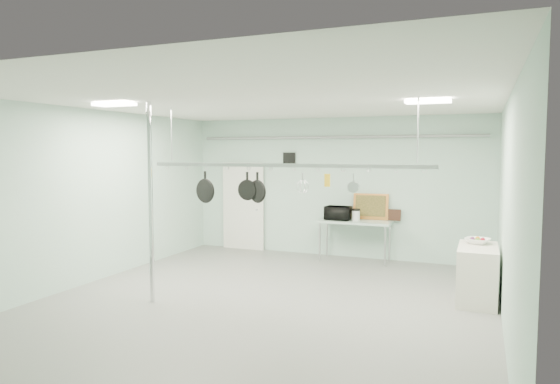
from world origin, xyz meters
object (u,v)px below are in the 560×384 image
at_px(skillet_right, 257,187).
at_px(side_cabinet, 477,274).
at_px(fruit_bowl, 478,241).
at_px(prep_table, 355,224).
at_px(microwave, 338,213).
at_px(coffee_canister, 356,216).
at_px(pot_rack, 282,163).
at_px(skillet_left, 205,187).
at_px(skillet_mid, 247,186).
at_px(chrome_pole, 151,203).

bearing_deg(skillet_right, side_cabinet, 40.12).
relative_size(side_cabinet, fruit_bowl, 3.09).
xyz_separation_m(prep_table, microwave, (-0.37, -0.05, 0.22)).
bearing_deg(prep_table, coffee_canister, -42.35).
xyz_separation_m(side_cabinet, pot_rack, (-2.95, -1.10, 1.78)).
relative_size(skillet_left, skillet_mid, 1.15).
relative_size(prep_table, side_cabinet, 1.33).
distance_m(coffee_canister, skillet_left, 3.85).
height_order(prep_table, microwave, microwave).
height_order(chrome_pole, skillet_mid, chrome_pole).
bearing_deg(coffee_canister, prep_table, 137.65).
distance_m(pot_rack, coffee_canister, 3.52).
bearing_deg(pot_rack, microwave, 89.41).
height_order(skillet_left, skillet_right, same).
distance_m(prep_table, skillet_right, 3.55).
bearing_deg(fruit_bowl, microwave, 146.69).
bearing_deg(skillet_mid, microwave, 78.84).
relative_size(chrome_pole, pot_rack, 0.67).
distance_m(chrome_pole, fruit_bowl, 5.37).
relative_size(prep_table, coffee_canister, 7.14).
bearing_deg(skillet_left, microwave, 80.16).
xyz_separation_m(fruit_bowl, skillet_right, (-3.38, -1.34, 0.89)).
bearing_deg(chrome_pole, skillet_left, 62.49).
height_order(fruit_bowl, skillet_left, skillet_left).
relative_size(fruit_bowl, skillet_right, 0.77).
bearing_deg(microwave, coffee_canister, -171.33).
bearing_deg(skillet_right, microwave, 103.80).
xyz_separation_m(coffee_canister, fruit_bowl, (2.51, -1.94, -0.07)).
distance_m(skillet_left, skillet_right, 0.99).
bearing_deg(side_cabinet, skillet_right, -162.04).
relative_size(pot_rack, microwave, 8.73).
xyz_separation_m(side_cabinet, fruit_bowl, (-0.01, 0.24, 0.50)).
bearing_deg(skillet_left, prep_table, 75.40).
bearing_deg(prep_table, pot_rack, -96.91).
relative_size(side_cabinet, skillet_left, 2.17).
bearing_deg(chrome_pole, coffee_canister, 60.96).
distance_m(microwave, coffee_canister, 0.39).
height_order(microwave, fruit_bowl, microwave).
bearing_deg(pot_rack, prep_table, 83.09).
xyz_separation_m(skillet_left, skillet_mid, (0.80, 0.00, 0.04)).
distance_m(side_cabinet, fruit_bowl, 0.55).
bearing_deg(side_cabinet, fruit_bowl, 93.29).
bearing_deg(prep_table, skillet_mid, -107.32).
xyz_separation_m(chrome_pole, pot_rack, (1.90, 0.90, 0.63)).
height_order(chrome_pole, prep_table, chrome_pole).
bearing_deg(chrome_pole, pot_rack, 25.35).
bearing_deg(coffee_canister, skillet_right, -104.77).
relative_size(microwave, skillet_left, 0.99).
distance_m(pot_rack, skillet_mid, 0.74).
distance_m(chrome_pole, side_cabinet, 5.37).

